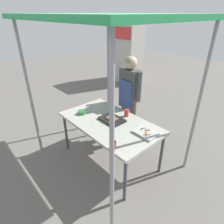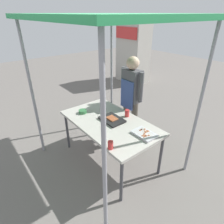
% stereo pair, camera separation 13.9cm
% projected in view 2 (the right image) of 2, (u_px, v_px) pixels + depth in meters
% --- Properties ---
extents(ground_plane, '(18.00, 18.00, 0.00)m').
position_uv_depth(ground_plane, '(110.00, 159.00, 3.30)').
color(ground_plane, '#66605B').
extents(stall_table, '(1.60, 0.90, 0.75)m').
position_uv_depth(stall_table, '(110.00, 124.00, 2.98)').
color(stall_table, '#B7B2A8').
rests_on(stall_table, ground).
extents(stall_canopy, '(2.10, 1.80, 2.24)m').
position_uv_depth(stall_canopy, '(109.00, 23.00, 2.31)').
color(stall_canopy, gray).
rests_on(stall_canopy, ground).
extents(tray_grilled_sausages, '(0.39, 0.28, 0.05)m').
position_uv_depth(tray_grilled_sausages, '(112.00, 119.00, 2.97)').
color(tray_grilled_sausages, black).
rests_on(tray_grilled_sausages, stall_table).
extents(tray_meat_skewers, '(0.33, 0.23, 0.04)m').
position_uv_depth(tray_meat_skewers, '(144.00, 134.00, 2.62)').
color(tray_meat_skewers, silver).
rests_on(tray_meat_skewers, stall_table).
extents(condiment_bowl, '(0.13, 0.13, 0.05)m').
position_uv_depth(condiment_bowl, '(83.00, 112.00, 3.19)').
color(condiment_bowl, '#33723F').
rests_on(condiment_bowl, stall_table).
extents(drink_cup_near_edge, '(0.07, 0.07, 0.11)m').
position_uv_depth(drink_cup_near_edge, '(110.00, 145.00, 2.34)').
color(drink_cup_near_edge, red).
rests_on(drink_cup_near_edge, stall_table).
extents(drink_cup_by_wok, '(0.07, 0.07, 0.12)m').
position_uv_depth(drink_cup_by_wok, '(127.00, 113.00, 3.07)').
color(drink_cup_by_wok, red).
rests_on(drink_cup_by_wok, stall_table).
extents(vendor_woman, '(0.52, 0.23, 1.61)m').
position_uv_depth(vendor_woman, '(131.00, 94.00, 3.43)').
color(vendor_woman, '#595147').
rests_on(vendor_woman, ground).
extents(neighbor_stall_left, '(1.07, 0.69, 2.09)m').
position_uv_depth(neighbor_stall_left, '(133.00, 52.00, 6.62)').
color(neighbor_stall_left, '#B7B2A8').
rests_on(neighbor_stall_left, ground).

